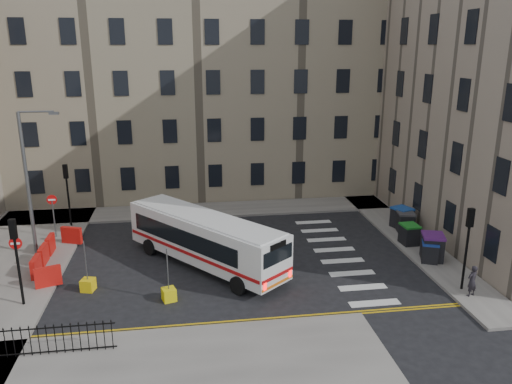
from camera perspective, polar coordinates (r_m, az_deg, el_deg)
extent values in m
plane|color=black|center=(28.51, 1.38, -7.37)|extent=(120.00, 120.00, 0.00)
cube|color=slate|center=(36.20, -10.36, -2.27)|extent=(36.00, 3.20, 0.15)
cube|color=slate|center=(34.56, 15.13, -3.49)|extent=(2.40, 26.00, 0.15)
cube|color=slate|center=(30.58, -26.05, -7.28)|extent=(6.00, 22.00, 0.15)
cube|color=slate|center=(19.58, -15.11, -19.87)|extent=(20.00, 6.00, 0.15)
cube|color=gray|center=(41.44, -12.06, 11.20)|extent=(38.00, 10.50, 16.00)
cylinder|color=black|center=(25.95, 22.80, -6.99)|extent=(0.12, 0.12, 3.20)
cube|color=black|center=(25.26, 23.31, -2.71)|extent=(0.28, 0.22, 0.90)
cylinder|color=black|center=(34.49, -20.60, -1.09)|extent=(0.12, 0.12, 3.20)
cube|color=black|center=(33.97, -20.95, 2.21)|extent=(0.28, 0.22, 0.90)
cylinder|color=black|center=(24.96, -25.45, -8.25)|extent=(0.12, 0.12, 3.20)
cube|color=black|center=(24.24, -26.03, -3.82)|extent=(0.28, 0.22, 0.90)
cylinder|color=#595B5E|center=(29.92, -24.64, 0.68)|extent=(0.20, 0.20, 8.00)
cube|color=#595B5E|center=(29.19, -25.59, 8.39)|extent=(0.50, 0.22, 0.14)
cylinder|color=#595B5E|center=(32.87, -22.08, -2.82)|extent=(0.08, 0.08, 2.40)
cube|color=red|center=(32.44, -22.36, -0.31)|extent=(0.60, 0.04, 0.60)
cylinder|color=#595B5E|center=(26.58, -25.47, -7.71)|extent=(0.08, 0.08, 2.40)
cube|color=red|center=(26.04, -25.87, -4.69)|extent=(0.60, 0.04, 0.60)
cube|color=red|center=(28.08, -23.85, -7.80)|extent=(0.25, 1.25, 1.00)
cube|color=red|center=(29.40, -23.11, -6.62)|extent=(0.25, 1.25, 1.00)
cube|color=red|center=(30.75, -22.44, -5.55)|extent=(0.25, 1.25, 1.00)
cube|color=red|center=(31.72, -20.32, -4.65)|extent=(1.26, 0.66, 1.00)
cube|color=red|center=(26.69, -22.68, -8.91)|extent=(1.26, 0.66, 1.00)
cube|color=black|center=(21.38, -26.53, -14.02)|extent=(7.80, 0.04, 0.04)
cube|color=black|center=(21.89, -26.18, -16.35)|extent=(7.80, 0.04, 0.04)
cube|color=silver|center=(26.91, -5.88, -5.20)|extent=(8.25, 9.34, 2.31)
cube|color=black|center=(26.47, -8.45, -5.24)|extent=(5.21, 6.33, 0.93)
cube|color=black|center=(27.90, -4.75, -3.97)|extent=(5.21, 6.33, 0.93)
cube|color=black|center=(30.61, -12.31, -2.34)|extent=(1.61, 1.34, 1.02)
cube|color=black|center=(23.44, 2.53, -7.26)|extent=(1.61, 1.34, 0.74)
cube|color=#A80E10|center=(26.42, -7.75, -7.00)|extent=(6.37, 7.75, 0.17)
cube|color=#A80E10|center=(27.85, -4.05, -5.63)|extent=(6.37, 7.75, 0.17)
cube|color=#FF0C0C|center=(23.34, 1.02, -10.76)|extent=(0.19, 0.17, 0.37)
cube|color=#FF0C0C|center=(24.62, 3.91, -9.29)|extent=(0.19, 0.17, 0.37)
cylinder|color=black|center=(29.18, -12.05, -6.18)|extent=(0.79, 0.88, 0.93)
cylinder|color=black|center=(30.47, -8.53, -5.01)|extent=(0.79, 0.88, 0.93)
cylinder|color=black|center=(24.26, -2.06, -10.63)|extent=(0.79, 0.88, 0.93)
cylinder|color=black|center=(25.79, 1.58, -8.91)|extent=(0.79, 0.88, 0.93)
cube|color=black|center=(28.94, 19.24, -6.55)|extent=(1.16, 1.22, 1.01)
cube|color=navy|center=(28.74, 19.34, -5.52)|extent=(1.21, 1.28, 0.11)
cube|color=black|center=(29.18, 19.48, -6.06)|extent=(1.42, 1.53, 1.31)
cube|color=#511B65|center=(28.92, 19.62, -4.73)|extent=(1.49, 1.60, 0.14)
cube|color=black|center=(31.02, 17.11, -4.72)|extent=(0.96, 1.09, 1.09)
cube|color=#19721F|center=(30.82, 17.20, -3.68)|extent=(1.01, 1.14, 0.11)
cube|color=black|center=(32.94, 16.68, -3.38)|extent=(1.16, 1.28, 1.17)
cube|color=#353437|center=(32.74, 16.77, -2.32)|extent=(1.22, 1.34, 0.12)
cube|color=black|center=(33.60, 16.32, -2.93)|extent=(1.33, 1.43, 1.21)
cube|color=navy|center=(33.39, 16.41, -1.85)|extent=(1.40, 1.50, 0.13)
imported|color=black|center=(25.75, 23.47, -9.30)|extent=(0.65, 0.54, 1.53)
cube|color=yellow|center=(24.14, -9.92, -11.47)|extent=(0.75, 0.75, 0.60)
cube|color=yellow|center=(25.99, -18.64, -10.03)|extent=(0.73, 0.73, 0.60)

